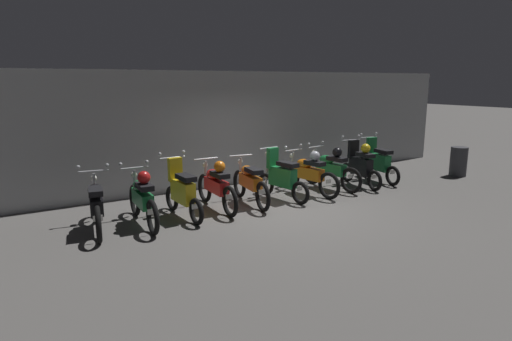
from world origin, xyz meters
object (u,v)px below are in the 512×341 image
(motorbike_slot_4, at_px, (250,182))
(motorbike_slot_9, at_px, (378,162))
(motorbike_slot_8, at_px, (360,165))
(motorbike_slot_1, at_px, (142,198))
(motorbike_slot_7, at_px, (331,168))
(motorbike_slot_2, at_px, (182,192))
(motorbike_slot_0, at_px, (96,204))
(trash_bin, at_px, (458,162))
(motorbike_slot_3, at_px, (216,185))
(motorbike_slot_6, at_px, (308,173))
(motorbike_slot_5, at_px, (281,177))

(motorbike_slot_4, relative_size, motorbike_slot_9, 1.16)
(motorbike_slot_8, relative_size, motorbike_slot_9, 1.00)
(motorbike_slot_1, distance_m, motorbike_slot_7, 4.97)
(motorbike_slot_2, distance_m, motorbike_slot_9, 5.80)
(motorbike_slot_2, height_order, motorbike_slot_9, same)
(motorbike_slot_1, bearing_deg, motorbike_slot_2, 3.42)
(motorbike_slot_0, xyz_separation_m, trash_bin, (9.93, -0.63, -0.07))
(motorbike_slot_4, relative_size, trash_bin, 2.30)
(motorbike_slot_1, distance_m, trash_bin, 9.12)
(motorbike_slot_3, relative_size, motorbike_slot_6, 1.00)
(motorbike_slot_4, bearing_deg, motorbike_slot_1, -176.14)
(motorbike_slot_7, bearing_deg, motorbike_slot_6, -170.58)
(motorbike_slot_4, bearing_deg, motorbike_slot_8, -1.28)
(motorbike_slot_6, distance_m, trash_bin, 5.02)
(motorbike_slot_0, xyz_separation_m, motorbike_slot_4, (3.31, 0.05, -0.00))
(motorbike_slot_2, relative_size, motorbike_slot_3, 0.86)
(motorbike_slot_4, xyz_separation_m, motorbike_slot_6, (1.65, -0.01, 0.04))
(motorbike_slot_7, bearing_deg, motorbike_slot_2, -176.59)
(motorbike_slot_1, bearing_deg, motorbike_slot_8, 0.93)
(motorbike_slot_6, relative_size, motorbike_slot_9, 1.16)
(motorbike_slot_1, height_order, motorbike_slot_9, motorbike_slot_9)
(motorbike_slot_7, bearing_deg, motorbike_slot_8, -13.65)
(trash_bin, bearing_deg, motorbike_slot_6, 172.32)
(motorbike_slot_6, xyz_separation_m, motorbike_slot_8, (1.66, -0.06, 0.04))
(motorbike_slot_2, xyz_separation_m, motorbike_slot_5, (2.48, 0.07, -0.00))
(motorbike_slot_2, relative_size, trash_bin, 1.99)
(motorbike_slot_4, relative_size, motorbike_slot_6, 1.00)
(motorbike_slot_8, distance_m, motorbike_slot_9, 0.85)
(motorbike_slot_5, xyz_separation_m, motorbike_slot_7, (1.66, 0.18, 0.00))
(motorbike_slot_0, distance_m, motorbike_slot_9, 7.44)
(motorbike_slot_1, distance_m, motorbike_slot_4, 2.49)
(motorbike_slot_1, bearing_deg, motorbike_slot_0, 171.79)
(motorbike_slot_0, relative_size, motorbike_slot_5, 1.16)
(motorbike_slot_0, distance_m, motorbike_slot_3, 2.48)
(motorbike_slot_8, bearing_deg, motorbike_slot_7, 166.35)
(motorbike_slot_7, bearing_deg, motorbike_slot_0, -178.25)
(motorbike_slot_0, height_order, trash_bin, motorbike_slot_0)
(motorbike_slot_4, distance_m, motorbike_slot_9, 4.14)
(motorbike_slot_7, bearing_deg, motorbike_slot_1, -176.59)
(motorbike_slot_4, xyz_separation_m, motorbike_slot_9, (4.14, 0.09, 0.04))
(motorbike_slot_5, bearing_deg, motorbike_slot_1, -178.01)
(motorbike_slot_5, xyz_separation_m, motorbike_slot_8, (2.49, -0.02, 0.04))
(motorbike_slot_1, height_order, motorbike_slot_6, same)
(motorbike_slot_6, bearing_deg, trash_bin, -7.68)
(motorbike_slot_7, height_order, trash_bin, motorbike_slot_7)
(motorbike_slot_1, xyz_separation_m, motorbike_slot_5, (3.30, 0.11, -0.00))
(motorbike_slot_4, relative_size, motorbike_slot_5, 1.16)
(motorbike_slot_5, distance_m, trash_bin, 5.84)
(motorbike_slot_9, bearing_deg, trash_bin, -17.25)
(motorbike_slot_4, height_order, trash_bin, motorbike_slot_4)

